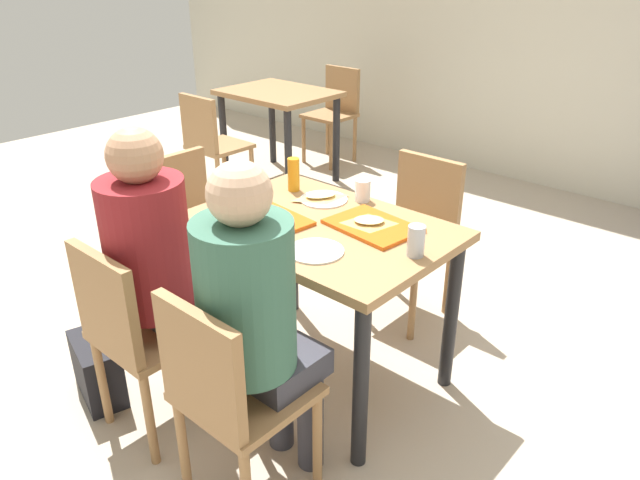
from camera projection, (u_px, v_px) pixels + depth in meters
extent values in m
cube|color=#B7A893|center=(320.00, 372.00, 2.87)|extent=(10.00, 10.00, 0.02)
cube|color=beige|center=(610.00, 13.00, 4.41)|extent=(10.00, 0.10, 2.80)
cube|color=#9E7247|center=(320.00, 228.00, 2.54)|extent=(1.09, 0.76, 0.04)
cylinder|color=black|center=(196.00, 296.00, 2.79)|extent=(0.06, 0.06, 0.73)
cylinder|color=black|center=(361.00, 387.00, 2.20)|extent=(0.06, 0.06, 0.73)
cylinder|color=black|center=(292.00, 250.00, 3.22)|extent=(0.06, 0.06, 0.73)
cylinder|color=black|center=(451.00, 316.00, 2.63)|extent=(0.06, 0.06, 0.73)
cube|color=#9E7247|center=(155.00, 332.00, 2.38)|extent=(0.40, 0.40, 0.03)
cube|color=#9E7247|center=(105.00, 304.00, 2.17)|extent=(0.38, 0.04, 0.40)
cylinder|color=#9E7247|center=(171.00, 344.00, 2.70)|extent=(0.04, 0.04, 0.43)
cylinder|color=#9E7247|center=(220.00, 376.00, 2.50)|extent=(0.04, 0.04, 0.43)
cylinder|color=#9E7247|center=(102.00, 381.00, 2.47)|extent=(0.04, 0.04, 0.43)
cylinder|color=#9E7247|center=(150.00, 419.00, 2.27)|extent=(0.04, 0.04, 0.43)
cube|color=#9E7247|center=(247.00, 393.00, 2.06)|extent=(0.40, 0.40, 0.03)
cube|color=#9E7247|center=(200.00, 367.00, 1.84)|extent=(0.38, 0.04, 0.40)
cylinder|color=#9E7247|center=(253.00, 399.00, 2.37)|extent=(0.04, 0.04, 0.43)
cylinder|color=#9E7247|center=(317.00, 441.00, 2.17)|extent=(0.04, 0.04, 0.43)
cylinder|color=#9E7247|center=(183.00, 446.00, 2.14)|extent=(0.04, 0.04, 0.43)
cube|color=#9E7247|center=(407.00, 241.00, 3.14)|extent=(0.40, 0.40, 0.03)
cube|color=#9E7247|center=(429.00, 193.00, 3.16)|extent=(0.38, 0.04, 0.40)
cylinder|color=#9E7247|center=(413.00, 303.00, 3.02)|extent=(0.04, 0.04, 0.43)
cylinder|color=#9E7247|center=(360.00, 281.00, 3.22)|extent=(0.04, 0.04, 0.43)
cylinder|color=#9E7247|center=(448.00, 278.00, 3.25)|extent=(0.04, 0.04, 0.43)
cylinder|color=#9E7247|center=(396.00, 259.00, 3.45)|extent=(0.04, 0.04, 0.43)
cube|color=#9E7247|center=(201.00, 237.00, 3.19)|extent=(0.40, 0.40, 0.03)
cube|color=#9E7247|center=(176.00, 191.00, 3.20)|extent=(0.04, 0.38, 0.40)
cylinder|color=#9E7247|center=(249.00, 273.00, 3.30)|extent=(0.04, 0.04, 0.43)
cylinder|color=#9E7247|center=(199.00, 297.00, 3.07)|extent=(0.04, 0.04, 0.43)
cylinder|color=#9E7247|center=(209.00, 254.00, 3.50)|extent=(0.04, 0.04, 0.43)
cylinder|color=#9E7247|center=(160.00, 276.00, 3.27)|extent=(0.04, 0.04, 0.43)
cylinder|color=#383842|center=(194.00, 344.00, 2.68)|extent=(0.10, 0.10, 0.46)
cylinder|color=#383842|center=(217.00, 358.00, 2.58)|extent=(0.10, 0.10, 0.46)
cube|color=#383842|center=(180.00, 305.00, 2.44)|extent=(0.32, 0.28, 0.10)
cylinder|color=maroon|center=(147.00, 246.00, 2.24)|extent=(0.32, 0.32, 0.52)
sphere|color=tan|center=(135.00, 156.00, 2.08)|extent=(0.20, 0.20, 0.20)
cylinder|color=#383842|center=(280.00, 398.00, 2.35)|extent=(0.10, 0.10, 0.46)
cylinder|color=#383842|center=(310.00, 417.00, 2.26)|extent=(0.10, 0.10, 0.46)
cube|color=#383842|center=(274.00, 360.00, 2.12)|extent=(0.32, 0.28, 0.10)
cylinder|color=#386651|center=(246.00, 297.00, 1.91)|extent=(0.32, 0.32, 0.52)
sphere|color=#DBAD89|center=(239.00, 194.00, 1.76)|extent=(0.20, 0.20, 0.20)
cube|color=#D85914|center=(266.00, 219.00, 2.56)|extent=(0.39, 0.30, 0.02)
cube|color=#D85914|center=(373.00, 226.00, 2.49)|extent=(0.39, 0.30, 0.02)
cylinder|color=white|center=(324.00, 199.00, 2.77)|extent=(0.22, 0.22, 0.01)
cylinder|color=white|center=(316.00, 251.00, 2.29)|extent=(0.22, 0.22, 0.01)
pyramid|color=#DBAD60|center=(266.00, 218.00, 2.54)|extent=(0.19, 0.24, 0.01)
ellipsoid|color=#B74723|center=(266.00, 215.00, 2.53)|extent=(0.14, 0.17, 0.01)
pyramid|color=tan|center=(369.00, 222.00, 2.50)|extent=(0.23, 0.22, 0.01)
ellipsoid|color=#D8C67F|center=(369.00, 220.00, 2.49)|extent=(0.16, 0.16, 0.01)
pyramid|color=#DBAD60|center=(320.00, 197.00, 2.78)|extent=(0.22, 0.24, 0.01)
ellipsoid|color=#D8C67F|center=(320.00, 195.00, 2.77)|extent=(0.15, 0.17, 0.01)
cylinder|color=white|center=(363.00, 190.00, 2.75)|extent=(0.07, 0.07, 0.10)
cylinder|color=white|center=(269.00, 239.00, 2.28)|extent=(0.07, 0.07, 0.10)
cylinder|color=#B7BCC6|center=(416.00, 241.00, 2.24)|extent=(0.07, 0.07, 0.12)
cylinder|color=orange|center=(294.00, 174.00, 2.85)|extent=(0.06, 0.06, 0.16)
sphere|color=silver|center=(242.00, 188.00, 2.78)|extent=(0.10, 0.10, 0.10)
cube|color=black|center=(98.00, 369.00, 2.66)|extent=(0.35, 0.24, 0.28)
cube|color=#9E7247|center=(278.00, 93.00, 4.97)|extent=(0.90, 0.70, 0.04)
cylinder|color=black|center=(224.00, 137.00, 5.17)|extent=(0.06, 0.06, 0.73)
cylinder|color=black|center=(288.00, 156.00, 4.71)|extent=(0.06, 0.06, 0.73)
cylinder|color=black|center=(272.00, 124.00, 5.56)|extent=(0.06, 0.06, 0.73)
cylinder|color=black|center=(336.00, 140.00, 5.10)|extent=(0.06, 0.06, 0.73)
cube|color=#9E7247|center=(220.00, 146.00, 4.66)|extent=(0.40, 0.40, 0.03)
cube|color=#9E7247|center=(199.00, 123.00, 4.45)|extent=(0.38, 0.04, 0.40)
cylinder|color=#9E7247|center=(224.00, 165.00, 4.98)|extent=(0.04, 0.04, 0.43)
cylinder|color=#9E7247|center=(252.00, 174.00, 4.78)|extent=(0.04, 0.04, 0.43)
cylinder|color=#9E7247|center=(191.00, 175.00, 4.75)|extent=(0.04, 0.04, 0.43)
cylinder|color=#9E7247|center=(219.00, 185.00, 4.55)|extent=(0.04, 0.04, 0.43)
cube|color=#9E7247|center=(329.00, 116.00, 5.54)|extent=(0.40, 0.40, 0.03)
cube|color=#9E7247|center=(342.00, 89.00, 5.57)|extent=(0.38, 0.04, 0.40)
cylinder|color=#9E7247|center=(331.00, 147.00, 5.42)|extent=(0.04, 0.04, 0.43)
cylinder|color=#9E7247|center=(304.00, 140.00, 5.62)|extent=(0.04, 0.04, 0.43)
cylinder|color=#9E7247|center=(355.00, 139.00, 5.65)|extent=(0.04, 0.04, 0.43)
cylinder|color=#9E7247|center=(328.00, 133.00, 5.85)|extent=(0.04, 0.04, 0.43)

